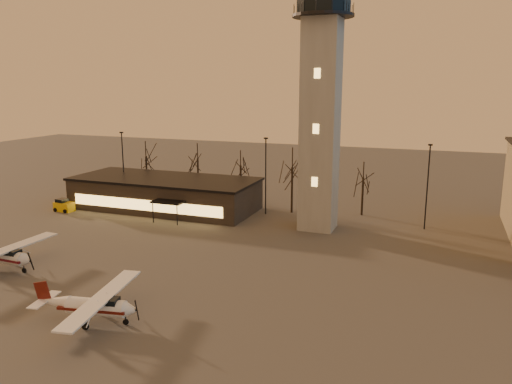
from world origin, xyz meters
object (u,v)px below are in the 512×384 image
Objects in this scene: control_tower at (321,89)px; cessna_front at (98,310)px; cessna_rear at (6,259)px; service_cart at (64,207)px; terminal at (165,193)px.

cessna_front is (-9.04, -29.16, -15.33)m from control_tower.
control_tower is at bearing 46.30° from cessna_rear.
cessna_front is 35.35m from service_cart.
cessna_rear is at bearing -135.35° from control_tower.
service_cart is at bearing -152.92° from terminal.
control_tower is 34.17m from cessna_front.
control_tower reaches higher than service_cart.
cessna_front is at bearing -19.38° from cessna_rear.
cessna_rear is (-14.74, 5.67, 0.04)m from cessna_front.
cessna_rear is 3.95× the size of service_cart.
cessna_rear is (-1.79, -25.48, -1.12)m from terminal.
control_tower reaches higher than terminal.
terminal is at bearing 87.63° from cessna_rear.
control_tower is at bearing 62.34° from cessna_front.
terminal is 13.63m from service_cart.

